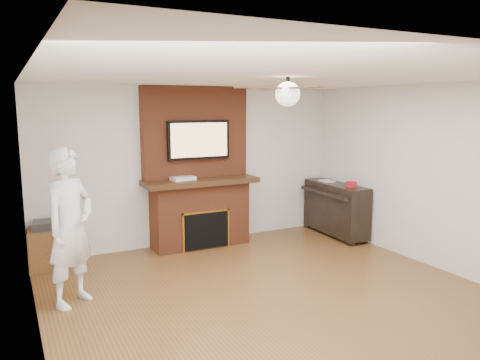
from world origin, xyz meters
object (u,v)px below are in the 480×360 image
person (70,227)px  piano (335,208)px  side_table (51,246)px  fireplace (198,183)px

person → piano: 4.49m
person → side_table: size_ratio=2.69×
person → piano: bearing=-28.4°
person → piano: (4.38, 0.91, -0.40)m
fireplace → side_table: bearing=-178.3°
fireplace → person: size_ratio=1.42×
fireplace → piano: bearing=-13.5°
fireplace → person: 2.56m
person → side_table: bearing=54.0°
side_table → piano: bearing=-0.6°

